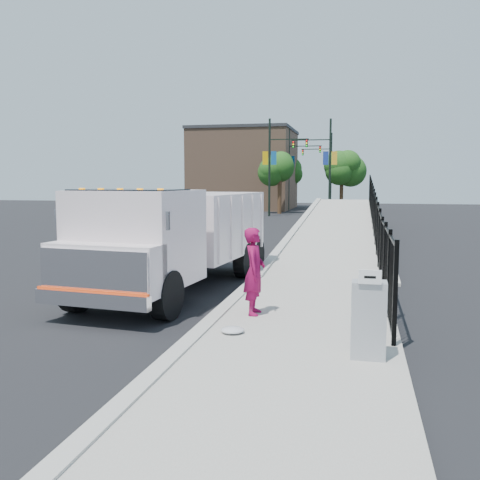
# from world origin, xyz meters

# --- Properties ---
(ground) EXTENTS (120.00, 120.00, 0.00)m
(ground) POSITION_xyz_m (0.00, 0.00, 0.00)
(ground) COLOR black
(ground) RESTS_ON ground
(sidewalk) EXTENTS (3.55, 12.00, 0.12)m
(sidewalk) POSITION_xyz_m (1.93, -2.00, 0.06)
(sidewalk) COLOR #9E998E
(sidewalk) RESTS_ON ground
(curb) EXTENTS (0.30, 12.00, 0.16)m
(curb) POSITION_xyz_m (0.00, -2.00, 0.08)
(curb) COLOR #ADAAA3
(curb) RESTS_ON ground
(ramp) EXTENTS (3.95, 24.06, 3.19)m
(ramp) POSITION_xyz_m (2.12, 16.00, 0.00)
(ramp) COLOR #9E998E
(ramp) RESTS_ON ground
(iron_fence) EXTENTS (0.10, 28.00, 1.80)m
(iron_fence) POSITION_xyz_m (3.55, 12.00, 0.90)
(iron_fence) COLOR black
(iron_fence) RESTS_ON ground
(truck) EXTENTS (3.42, 8.40, 2.80)m
(truck) POSITION_xyz_m (-1.89, 2.11, 1.58)
(truck) COLOR black
(truck) RESTS_ON ground
(worker) EXTENTS (0.48, 0.70, 1.86)m
(worker) POSITION_xyz_m (0.77, -0.37, 1.05)
(worker) COLOR maroon
(worker) RESTS_ON sidewalk
(utility_cabinet) EXTENTS (0.55, 0.40, 1.25)m
(utility_cabinet) POSITION_xyz_m (3.10, -2.75, 0.75)
(utility_cabinet) COLOR gray
(utility_cabinet) RESTS_ON sidewalk
(arrow_sign) EXTENTS (0.35, 0.04, 0.22)m
(arrow_sign) POSITION_xyz_m (3.10, -2.97, 1.48)
(arrow_sign) COLOR white
(arrow_sign) RESTS_ON utility_cabinet
(debris) EXTENTS (0.45, 0.45, 0.11)m
(debris) POSITION_xyz_m (0.64, -1.86, 0.18)
(debris) COLOR silver
(debris) RESTS_ON sidewalk
(light_pole_0) EXTENTS (3.77, 0.22, 8.00)m
(light_pole_0) POSITION_xyz_m (-4.13, 32.55, 4.36)
(light_pole_0) COLOR black
(light_pole_0) RESTS_ON ground
(light_pole_1) EXTENTS (3.78, 0.22, 8.00)m
(light_pole_1) POSITION_xyz_m (0.12, 33.67, 4.36)
(light_pole_1) COLOR black
(light_pole_1) RESTS_ON ground
(light_pole_2) EXTENTS (3.77, 0.22, 8.00)m
(light_pole_2) POSITION_xyz_m (-3.71, 41.56, 4.36)
(light_pole_2) COLOR black
(light_pole_2) RESTS_ON ground
(light_pole_3) EXTENTS (3.78, 0.22, 8.00)m
(light_pole_3) POSITION_xyz_m (-0.48, 46.98, 4.36)
(light_pole_3) COLOR black
(light_pole_3) RESTS_ON ground
(tree_0) EXTENTS (2.73, 2.73, 5.37)m
(tree_0) POSITION_xyz_m (-4.09, 36.01, 3.95)
(tree_0) COLOR #382314
(tree_0) RESTS_ON ground
(tree_1) EXTENTS (2.68, 2.68, 5.34)m
(tree_1) POSITION_xyz_m (1.23, 39.09, 3.95)
(tree_1) COLOR #382314
(tree_1) RESTS_ON ground
(tree_2) EXTENTS (2.71, 2.71, 5.36)m
(tree_2) POSITION_xyz_m (-4.82, 48.55, 3.95)
(tree_2) COLOR #382314
(tree_2) RESTS_ON ground
(building) EXTENTS (10.00, 10.00, 8.00)m
(building) POSITION_xyz_m (-9.00, 44.00, 4.00)
(building) COLOR #8C664C
(building) RESTS_ON ground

